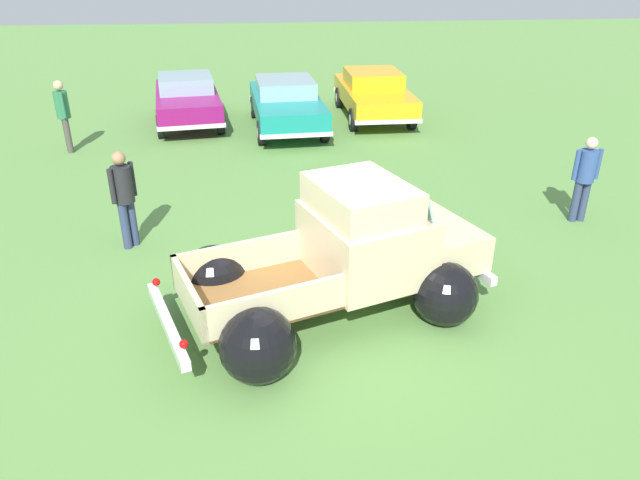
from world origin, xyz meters
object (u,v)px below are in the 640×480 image
Objects in this scene: vintage_pickup_truck at (349,261)px; show_car_0 at (187,98)px; spectator_0 at (585,174)px; show_car_2 at (373,92)px; show_car_1 at (286,102)px; spectator_2 at (63,111)px; spectator_1 at (124,194)px.

show_car_0 is (-3.32, 10.82, 0.03)m from vintage_pickup_truck.
spectator_0 is (8.24, -8.22, 0.17)m from show_car_0.
vintage_pickup_truck is 1.08× the size of show_car_2.
show_car_1 is at bearing 65.28° from show_car_0.
show_car_2 is at bearing 58.02° from vintage_pickup_truck.
vintage_pickup_truck reaches higher than show_car_1.
show_car_2 is at bearing -165.08° from spectator_0.
vintage_pickup_truck is 11.25m from show_car_2.
show_car_0 is at bearing -136.49° from spectator_0.
show_car_0 is 0.98× the size of show_car_2.
spectator_2 reaches higher than spectator_0.
vintage_pickup_truck reaches higher than show_car_0.
spectator_0 reaches higher than show_car_2.
show_car_2 is at bearing 83.70° from show_car_0.
show_car_0 is at bearing -88.68° from show_car_2.
spectator_1 is at bearing -26.29° from show_car_1.
show_car_0 is at bearing 87.60° from vintage_pickup_truck.
show_car_1 is 9.03m from spectator_0.
spectator_1 is at bearing -88.63° from spectator_2.
show_car_1 is 2.75× the size of spectator_1.
vintage_pickup_truck is at bearing -1.31° from show_car_1.
show_car_1 is 6.06m from spectator_2.
show_car_0 is 11.64m from spectator_0.
show_car_0 and show_car_1 have the same top height.
spectator_2 reaches higher than show_car_2.
spectator_2 reaches higher than show_car_0.
vintage_pickup_truck reaches higher than spectator_0.
spectator_1 reaches higher than show_car_1.
show_car_0 is at bearing -110.20° from show_car_1.
show_car_2 is 9.05m from spectator_2.
show_car_0 is 3.09m from show_car_1.
vintage_pickup_truck is 2.70× the size of spectator_2.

